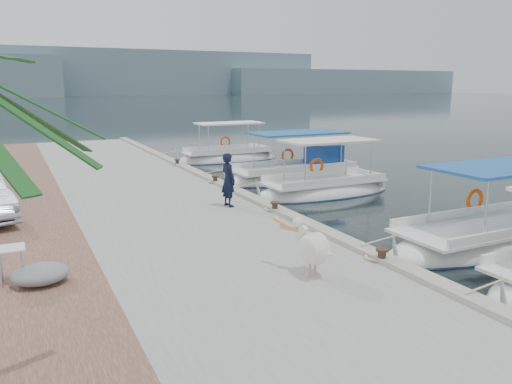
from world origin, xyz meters
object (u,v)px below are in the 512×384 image
fishing_caique_b (498,239)px  fishing_caique_e (227,159)px  fishing_caique_c (323,192)px  pelican (312,247)px  fisherman (228,180)px  fishing_caique_d (296,176)px

fishing_caique_b → fishing_caique_e: size_ratio=1.25×
fishing_caique_b → fishing_caique_c: same height
pelican → fisherman: 6.31m
fisherman → fishing_caique_e: bearing=-30.9°
fishing_caique_e → pelican: size_ratio=4.22×
fishing_caique_b → pelican: fishing_caique_b is taller
fishing_caique_d → fishing_caique_e: size_ratio=1.16×
fishing_caique_d → fisherman: bearing=-137.1°
fishing_caique_c → fishing_caique_e: 10.13m
fishing_caique_b → fisherman: 8.14m
fishing_caique_b → fishing_caique_d: same height
fishing_caique_b → fishing_caique_d: bearing=91.0°
fishing_caique_b → fisherman: fisherman is taller
fishing_caique_c → pelican: 10.09m
pelican → fishing_caique_c: bearing=54.7°
fishing_caique_b → fisherman: bearing=136.5°
fishing_caique_e → fishing_caique_d: bearing=-84.9°
fishing_caique_b → fishing_caique_d: (-0.18, 10.79, 0.07)m
fishing_caique_b → fishing_caique_e: same height
pelican → fisherman: (0.80, 6.25, 0.27)m
fishing_caique_d → pelican: (-6.46, -11.50, 0.91)m
fishing_caique_b → fishing_caique_e: bearing=92.6°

